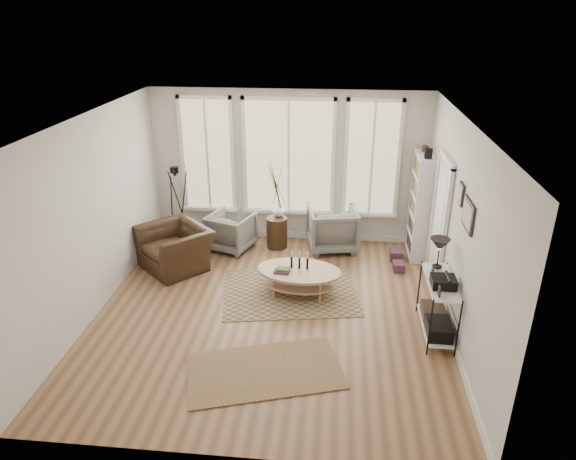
# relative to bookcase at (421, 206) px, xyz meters

# --- Properties ---
(room) EXTENTS (5.50, 5.54, 2.90)m
(room) POSITION_rel_bookcase_xyz_m (-2.42, -2.20, 0.47)
(room) COLOR #956C48
(room) RESTS_ON ground
(bay_window) EXTENTS (4.14, 0.12, 2.24)m
(bay_window) POSITION_rel_bookcase_xyz_m (-2.44, 0.49, 0.65)
(bay_window) COLOR #DBC986
(bay_window) RESTS_ON ground
(door) EXTENTS (0.09, 1.06, 2.22)m
(door) POSITION_rel_bookcase_xyz_m (0.13, -1.08, 0.17)
(door) COLOR silver
(door) RESTS_ON ground
(bookcase) EXTENTS (0.31, 0.85, 2.06)m
(bookcase) POSITION_rel_bookcase_xyz_m (0.00, 0.00, 0.00)
(bookcase) COLOR white
(bookcase) RESTS_ON ground
(low_shelf) EXTENTS (0.38, 1.08, 1.30)m
(low_shelf) POSITION_rel_bookcase_xyz_m (-0.06, -2.52, -0.44)
(low_shelf) COLOR white
(low_shelf) RESTS_ON ground
(wall_art) EXTENTS (0.04, 0.88, 0.44)m
(wall_art) POSITION_rel_bookcase_xyz_m (0.14, -2.49, 0.92)
(wall_art) COLOR black
(wall_art) RESTS_ON ground
(rug_main) EXTENTS (2.36, 1.92, 0.01)m
(rug_main) POSITION_rel_bookcase_xyz_m (-2.19, -1.63, -0.95)
(rug_main) COLOR brown
(rug_main) RESTS_ON ground
(rug_runner) EXTENTS (2.16, 1.59, 0.01)m
(rug_runner) POSITION_rel_bookcase_xyz_m (-2.34, -3.60, -0.94)
(rug_runner) COLOR brown
(rug_runner) RESTS_ON ground
(coffee_table) EXTENTS (1.42, 0.99, 0.61)m
(coffee_table) POSITION_rel_bookcase_xyz_m (-2.07, -1.64, -0.63)
(coffee_table) COLOR tan
(coffee_table) RESTS_ON ground
(armchair_left) EXTENTS (0.97, 0.99, 0.71)m
(armchair_left) POSITION_rel_bookcase_xyz_m (-3.46, -0.11, -0.60)
(armchair_left) COLOR slate
(armchair_left) RESTS_ON ground
(armchair_right) EXTENTS (1.02, 1.04, 0.82)m
(armchair_right) POSITION_rel_bookcase_xyz_m (-1.57, 0.09, -0.55)
(armchair_right) COLOR slate
(armchair_right) RESTS_ON ground
(side_table) EXTENTS (0.40, 0.40, 1.67)m
(side_table) POSITION_rel_bookcase_xyz_m (-2.62, 0.05, -0.15)
(side_table) COLOR #342113
(side_table) RESTS_ON ground
(vase) EXTENTS (0.27, 0.27, 0.23)m
(vase) POSITION_rel_bookcase_xyz_m (-2.59, 0.15, -0.25)
(vase) COLOR silver
(vase) RESTS_ON side_table
(accent_chair) EXTENTS (1.52, 1.51, 0.74)m
(accent_chair) POSITION_rel_bookcase_xyz_m (-4.29, -0.94, -0.58)
(accent_chair) COLOR #342113
(accent_chair) RESTS_ON ground
(tripod_camera) EXTENTS (0.54, 0.54, 1.53)m
(tripod_camera) POSITION_rel_bookcase_xyz_m (-4.51, 0.06, -0.25)
(tripod_camera) COLOR black
(tripod_camera) RESTS_ON ground
(book_stack_near) EXTENTS (0.24, 0.30, 0.19)m
(book_stack_near) POSITION_rel_bookcase_xyz_m (-0.39, -0.27, -0.86)
(book_stack_near) COLOR maroon
(book_stack_near) RESTS_ON ground
(book_stack_far) EXTENTS (0.20, 0.25, 0.16)m
(book_stack_far) POSITION_rel_bookcase_xyz_m (-0.39, -0.70, -0.88)
(book_stack_far) COLOR maroon
(book_stack_far) RESTS_ON ground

